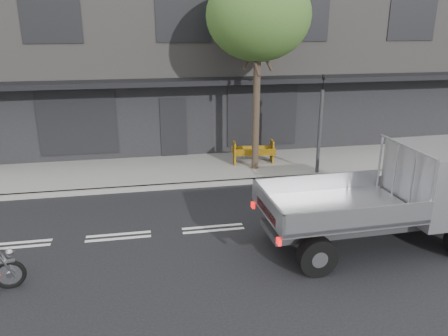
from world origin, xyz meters
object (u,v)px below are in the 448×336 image
flatbed_ute (422,186)px  construction_barrier (255,153)px  street_tree (258,16)px  traffic_light_pole (320,130)px

flatbed_ute → construction_barrier: flatbed_ute is taller
street_tree → construction_barrier: bearing=76.2°
traffic_light_pole → flatbed_ute: (0.60, -4.84, -0.25)m
flatbed_ute → construction_barrier: (-2.50, 6.07, -0.82)m
flatbed_ute → construction_barrier: size_ratio=3.51×
street_tree → flatbed_ute: bearing=-65.4°
traffic_light_pole → street_tree: bearing=157.0°
traffic_light_pole → construction_barrier: 2.51m
traffic_light_pole → flatbed_ute: size_ratio=0.65×
traffic_light_pole → construction_barrier: traffic_light_pole is taller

